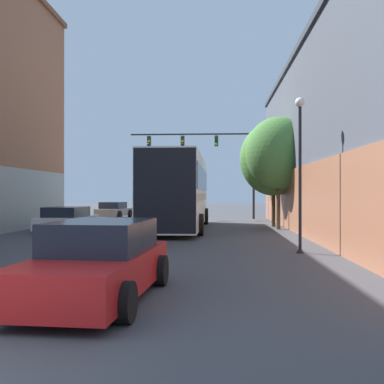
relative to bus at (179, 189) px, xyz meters
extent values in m
cube|color=silver|center=(-1.60, -3.05, -2.13)|extent=(0.14, 45.70, 0.01)
cube|color=#4C515B|center=(8.99, -3.26, 2.35)|extent=(6.17, 29.36, 8.97)
cube|color=#A86647|center=(5.95, -3.26, -0.57)|extent=(0.24, 28.77, 3.14)
cube|color=#393D44|center=(8.99, -3.26, 6.68)|extent=(6.42, 29.66, 0.30)
cube|color=silver|center=(0.00, 0.02, -0.11)|extent=(2.68, 12.00, 3.60)
cube|color=black|center=(0.00, 0.02, 0.53)|extent=(2.73, 11.76, 1.15)
cube|color=beige|center=(0.00, 0.02, -0.40)|extent=(2.72, 11.88, 0.36)
cube|color=black|center=(-0.05, -5.95, -0.11)|extent=(2.53, 0.08, 3.45)
cylinder|color=black|center=(-1.29, 3.74, -1.64)|extent=(0.31, 1.00, 1.00)
cylinder|color=black|center=(1.35, 3.72, -1.64)|extent=(0.31, 1.00, 1.00)
cylinder|color=black|center=(-1.35, -3.68, -1.64)|extent=(0.31, 1.00, 1.00)
cylinder|color=black|center=(1.29, -3.70, -1.64)|extent=(0.31, 1.00, 1.00)
cube|color=red|center=(-0.10, -15.88, -1.63)|extent=(2.02, 4.54, 0.67)
cube|color=black|center=(-0.08, -15.62, -1.01)|extent=(1.74, 2.40, 0.57)
cylinder|color=black|center=(-0.91, -14.45, -1.82)|extent=(0.26, 0.64, 0.63)
cylinder|color=black|center=(0.89, -14.57, -1.82)|extent=(0.26, 0.64, 0.63)
cylinder|color=black|center=(-1.09, -17.20, -1.82)|extent=(0.26, 0.64, 0.63)
cylinder|color=black|center=(0.71, -17.31, -1.82)|extent=(0.26, 0.64, 0.63)
cube|color=slate|center=(-5.94, 10.59, -1.68)|extent=(2.21, 4.09, 0.57)
cube|color=black|center=(-5.97, 10.39, -1.15)|extent=(1.82, 2.22, 0.50)
cylinder|color=black|center=(-6.65, 11.90, -1.83)|extent=(0.30, 0.64, 0.62)
cylinder|color=black|center=(-4.91, 11.66, -1.83)|extent=(0.30, 0.64, 0.62)
cylinder|color=black|center=(-6.98, 9.51, -1.83)|extent=(0.30, 0.64, 0.62)
cylinder|color=black|center=(-5.24, 9.27, -1.83)|extent=(0.30, 0.64, 0.62)
cube|color=silver|center=(-5.46, -1.63, -1.68)|extent=(2.18, 4.24, 0.59)
cube|color=black|center=(-5.48, -1.83, -1.14)|extent=(1.87, 2.26, 0.49)
cylinder|color=black|center=(-6.33, -0.28, -1.85)|extent=(0.26, 0.59, 0.58)
cylinder|color=black|center=(-4.40, -0.43, -1.85)|extent=(0.26, 0.59, 0.58)
cylinder|color=black|center=(-6.52, -2.82, -1.85)|extent=(0.26, 0.59, 0.58)
cylinder|color=black|center=(-4.60, -2.97, -1.85)|extent=(0.26, 0.59, 0.58)
cylinder|color=black|center=(4.78, 9.80, 1.19)|extent=(0.18, 0.18, 6.66)
cylinder|color=black|center=(0.16, 9.80, 4.22)|extent=(9.25, 0.12, 0.12)
cube|color=#234723|center=(2.01, 9.80, 3.70)|extent=(0.28, 0.24, 0.80)
sphere|color=black|center=(2.01, 9.65, 3.95)|extent=(0.18, 0.18, 0.18)
sphere|color=black|center=(2.01, 9.65, 3.70)|extent=(0.18, 0.18, 0.18)
sphere|color=green|center=(2.01, 9.65, 3.46)|extent=(0.18, 0.18, 0.18)
cube|color=#234723|center=(-0.54, 9.80, 3.70)|extent=(0.28, 0.24, 0.80)
sphere|color=black|center=(-0.54, 9.65, 3.95)|extent=(0.18, 0.18, 0.18)
sphere|color=orange|center=(-0.54, 9.65, 3.70)|extent=(0.18, 0.18, 0.18)
sphere|color=black|center=(-0.54, 9.65, 3.46)|extent=(0.18, 0.18, 0.18)
cube|color=#234723|center=(-3.08, 9.80, 3.70)|extent=(0.28, 0.24, 0.80)
sphere|color=black|center=(-3.08, 9.65, 3.95)|extent=(0.18, 0.18, 0.18)
sphere|color=orange|center=(-3.08, 9.65, 3.70)|extent=(0.18, 0.18, 0.18)
sphere|color=black|center=(-3.08, 9.65, 3.46)|extent=(0.18, 0.18, 0.18)
cone|color=black|center=(4.71, -9.32, -2.04)|extent=(0.26, 0.26, 0.20)
cylinder|color=black|center=(4.71, -9.32, 0.23)|extent=(0.10, 0.10, 4.73)
sphere|color=#EFE5CC|center=(4.71, -9.32, 2.71)|extent=(0.31, 0.31, 0.31)
cylinder|color=#4C3823|center=(5.29, 2.09, -1.00)|extent=(0.22, 0.22, 2.26)
ellipsoid|color=#4C843D|center=(5.29, 2.09, 1.76)|extent=(3.86, 3.47, 4.24)
cylinder|color=brown|center=(5.31, 0.24, -0.84)|extent=(0.22, 0.22, 2.59)
ellipsoid|color=#4C843D|center=(5.31, 0.24, 1.94)|extent=(3.50, 3.15, 3.84)
camera|label=1|loc=(2.05, -23.86, -0.21)|focal=42.00mm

